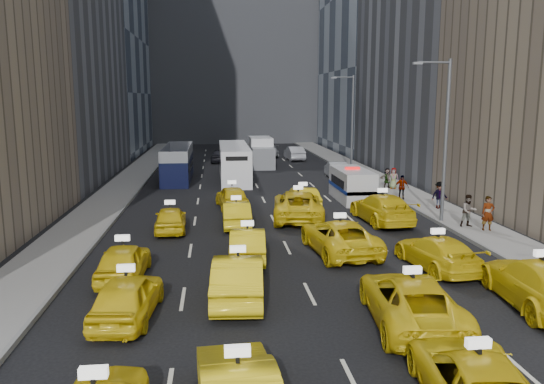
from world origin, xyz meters
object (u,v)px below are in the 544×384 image
Objects in this scene: taxi_2 at (475,380)px; nypd_van at (352,185)px; city_bus at (234,162)px; box_truck at (261,152)px; pedestrian_0 at (488,213)px; double_decker at (178,163)px.

nypd_van is at bearing -90.64° from taxi_2.
box_truck is (3.11, 8.45, -0.01)m from city_bus.
taxi_2 is 0.75× the size of box_truck.
nypd_van is at bearing -77.84° from box_truck.
city_bus is at bearing 131.13° from pedestrian_0.
city_bus reaches higher than nypd_van.
double_decker is (-8.90, 35.41, 0.73)m from taxi_2.
taxi_2 is at bearing -83.18° from double_decker.
taxi_2 is 36.52m from double_decker.
taxi_2 is 43.66m from box_truck.
nypd_van reaches higher than taxi_2.
city_bus is at bearing 133.79° from nypd_van.
box_truck reaches higher than double_decker.
city_bus is (4.82, -0.21, 0.05)m from double_decker.
city_bus reaches higher than pedestrian_0.
box_truck is (-0.97, 43.64, 0.77)m from taxi_2.
box_truck is at bearing -81.07° from taxi_2.
box_truck is (-4.56, 19.01, 0.41)m from nypd_van.
double_decker reaches higher than pedestrian_0.
taxi_2 is 0.42× the size of city_bus.
taxi_2 is at bearing -87.95° from city_bus.
pedestrian_0 is (17.19, -20.37, -0.36)m from double_decker.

